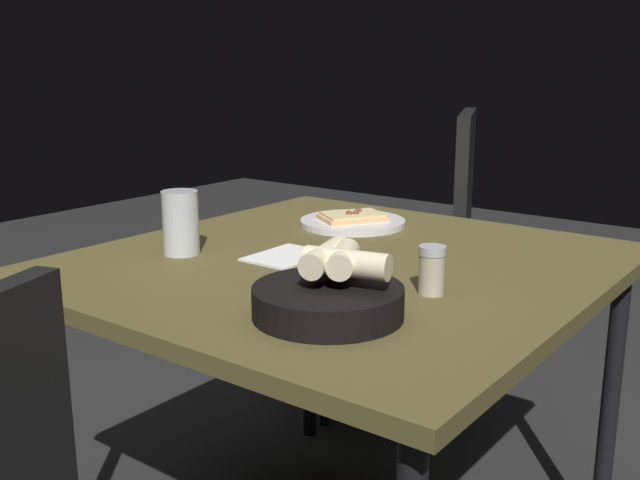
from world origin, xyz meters
TOP-DOWN VIEW (x-y plane):
  - dining_table at (0.00, 0.00)m, footprint 1.02×0.98m
  - pizza_plate at (0.27, 0.16)m, footprint 0.25×0.25m
  - bread_basket at (-0.28, -0.18)m, footprint 0.24×0.24m
  - beer_glass at (-0.16, 0.29)m, footprint 0.07×0.07m
  - pepper_shaker at (-0.09, -0.25)m, footprint 0.05×0.05m
  - napkin at (-0.05, 0.10)m, footprint 0.16×0.12m
  - chair_near at (0.81, 0.25)m, footprint 0.58×0.58m

SIDE VIEW (x-z plane):
  - chair_near at x=0.81m, z-range 0.06..1.03m
  - dining_table at x=0.00m, z-range 0.30..1.02m
  - napkin at x=-0.05m, z-range 0.72..0.73m
  - pizza_plate at x=0.27m, z-range 0.71..0.75m
  - bread_basket at x=-0.28m, z-range 0.70..0.81m
  - pepper_shaker at x=-0.09m, z-range 0.72..0.80m
  - beer_glass at x=-0.16m, z-range 0.72..0.85m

